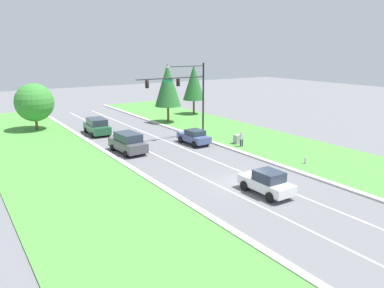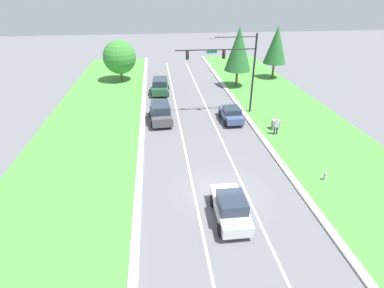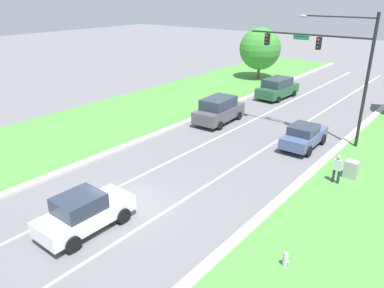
{
  "view_description": "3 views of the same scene",
  "coord_description": "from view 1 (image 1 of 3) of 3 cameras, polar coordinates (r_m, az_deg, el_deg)",
  "views": [
    {
      "loc": [
        -18.18,
        -20.42,
        10.14
      ],
      "look_at": [
        0.84,
        8.5,
        1.24
      ],
      "focal_mm": 35.0,
      "sensor_mm": 36.0,
      "label": 1
    },
    {
      "loc": [
        -3.99,
        -16.2,
        12.71
      ],
      "look_at": [
        -1.37,
        5.14,
        1.36
      ],
      "focal_mm": 28.0,
      "sensor_mm": 36.0,
      "label": 2
    },
    {
      "loc": [
        12.22,
        -10.27,
        9.62
      ],
      "look_at": [
        -0.69,
        6.0,
        1.18
      ],
      "focal_mm": 35.0,
      "sensor_mm": 36.0,
      "label": 3
    }
  ],
  "objects": [
    {
      "name": "curb_strip_right",
      "position": [
        32.95,
        15.32,
        -3.89
      ],
      "size": [
        0.5,
        90.0,
        0.15
      ],
      "color": "beige",
      "rests_on": "ground_plane"
    },
    {
      "name": "fire_hydrant",
      "position": [
        35.01,
        16.9,
        -2.47
      ],
      "size": [
        0.34,
        0.2,
        0.7
      ],
      "color": "#B7B7BC",
      "rests_on": "ground_plane"
    },
    {
      "name": "conifer_far_right_tree",
      "position": [
        58.48,
        0.28,
        9.38
      ],
      "size": [
        3.38,
        3.38,
        7.72
      ],
      "color": "brown",
      "rests_on": "ground_plane"
    },
    {
      "name": "graphite_suv",
      "position": [
        37.72,
        -9.75,
        0.23
      ],
      "size": [
        2.43,
        4.92,
        2.02
      ],
      "rotation": [
        0.0,
        0.0,
        0.06
      ],
      "color": "#4C4C51",
      "rests_on": "ground_plane"
    },
    {
      "name": "forest_suv",
      "position": [
        46.62,
        -14.29,
        2.65
      ],
      "size": [
        2.46,
        5.07,
        1.95
      ],
      "rotation": [
        0.0,
        0.0,
        -0.06
      ],
      "color": "#235633",
      "rests_on": "ground_plane"
    },
    {
      "name": "oak_near_left_tree",
      "position": [
        50.96,
        -22.9,
        5.86
      ],
      "size": [
        4.76,
        4.76,
        5.93
      ],
      "color": "brown",
      "rests_on": "ground_plane"
    },
    {
      "name": "grass_verge_right",
      "position": [
        36.93,
        20.75,
        -2.41
      ],
      "size": [
        10.0,
        90.0,
        0.08
      ],
      "color": "#4C8E3D",
      "rests_on": "ground_plane"
    },
    {
      "name": "pedestrian",
      "position": [
        39.58,
        7.57,
        0.85
      ],
      "size": [
        0.4,
        0.24,
        1.69
      ],
      "rotation": [
        0.0,
        0.0,
        3.19
      ],
      "color": "#232842",
      "rests_on": "ground_plane"
    },
    {
      "name": "white_sedan",
      "position": [
        27.27,
        11.32,
        -5.74
      ],
      "size": [
        2.0,
        4.26,
        1.75
      ],
      "rotation": [
        0.0,
        0.0,
        -0.01
      ],
      "color": "white",
      "rests_on": "ground_plane"
    },
    {
      "name": "utility_cabinet",
      "position": [
        40.82,
        6.92,
        0.69
      ],
      "size": [
        0.7,
        0.6,
        1.04
      ],
      "color": "#9E9E99",
      "rests_on": "ground_plane"
    },
    {
      "name": "slate_blue_sedan",
      "position": [
        40.51,
        0.31,
        1.13
      ],
      "size": [
        2.02,
        4.22,
        1.6
      ],
      "rotation": [
        0.0,
        0.0,
        0.02
      ],
      "color": "#475684",
      "rests_on": "ground_plane"
    },
    {
      "name": "conifer_near_right_tree",
      "position": [
        51.88,
        -3.72,
        8.96
      ],
      "size": [
        3.63,
        3.63,
        8.15
      ],
      "color": "brown",
      "rests_on": "ground_plane"
    },
    {
      "name": "curb_strip_left",
      "position": [
        25.98,
        -1.68,
        -8.37
      ],
      "size": [
        0.5,
        90.0,
        0.15
      ],
      "color": "beige",
      "rests_on": "ground_plane"
    },
    {
      "name": "grass_verge_left",
      "position": [
        23.91,
        -12.65,
        -10.93
      ],
      "size": [
        10.0,
        90.0,
        0.08
      ],
      "color": "#4C8E3D",
      "rests_on": "ground_plane"
    },
    {
      "name": "lane_stripe_inner_left",
      "position": [
        28.07,
        5.07,
        -6.81
      ],
      "size": [
        0.14,
        81.0,
        0.01
      ],
      "color": "white",
      "rests_on": "ground_plane"
    },
    {
      "name": "traffic_signal_mast",
      "position": [
        41.76,
        -0.93,
        8.3
      ],
      "size": [
        8.46,
        0.41,
        8.55
      ],
      "color": "black",
      "rests_on": "ground_plane"
    },
    {
      "name": "ground_plane",
      "position": [
        29.15,
        7.86,
        -6.07
      ],
      "size": [
        160.0,
        160.0,
        0.0
      ],
      "primitive_type": "plane",
      "color": "slate"
    },
    {
      "name": "lane_stripe_inner_right",
      "position": [
        30.31,
        10.44,
        -5.37
      ],
      "size": [
        0.14,
        81.0,
        0.01
      ],
      "color": "white",
      "rests_on": "ground_plane"
    }
  ]
}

